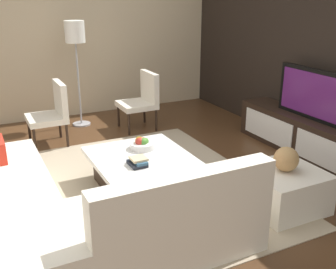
% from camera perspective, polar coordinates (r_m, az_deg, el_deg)
% --- Properties ---
extents(ground_plane, '(14.00, 14.00, 0.00)m').
position_cam_1_polar(ground_plane, '(4.39, -4.44, -8.25)').
color(ground_plane, '#4C301C').
extents(side_wall_left, '(0.12, 5.20, 2.80)m').
position_cam_1_polar(side_wall_left, '(7.02, -13.45, 13.90)').
color(side_wall_left, beige).
rests_on(side_wall_left, ground).
extents(area_rug, '(3.14, 2.76, 0.01)m').
position_cam_1_polar(area_rug, '(4.47, -4.94, -7.65)').
color(area_rug, tan).
rests_on(area_rug, ground).
extents(media_console, '(2.26, 0.46, 0.50)m').
position_cam_1_polar(media_console, '(5.55, 19.01, -0.33)').
color(media_console, black).
rests_on(media_console, ground).
extents(television, '(1.14, 0.06, 0.64)m').
position_cam_1_polar(television, '(5.39, 19.68, 5.35)').
color(television, black).
rests_on(television, media_console).
extents(sectional_couch, '(2.44, 2.32, 0.82)m').
position_cam_1_polar(sectional_couch, '(3.60, -14.79, -10.43)').
color(sectional_couch, silver).
rests_on(sectional_couch, ground).
extents(coffee_table, '(1.08, 1.02, 0.38)m').
position_cam_1_polar(coffee_table, '(4.41, -3.80, -5.13)').
color(coffee_table, black).
rests_on(coffee_table, ground).
extents(accent_chair_near, '(0.53, 0.51, 0.87)m').
position_cam_1_polar(accent_chair_near, '(5.79, -15.88, 3.31)').
color(accent_chair_near, black).
rests_on(accent_chair_near, ground).
extents(floor_lamp, '(0.30, 0.30, 1.62)m').
position_cam_1_polar(floor_lamp, '(6.38, -12.90, 12.90)').
color(floor_lamp, '#A5A5AA').
rests_on(floor_lamp, ground).
extents(ottoman, '(0.70, 0.70, 0.40)m').
position_cam_1_polar(ottoman, '(4.18, 15.84, -7.38)').
color(ottoman, silver).
rests_on(ottoman, ground).
extents(fruit_bowl, '(0.28, 0.28, 0.14)m').
position_cam_1_polar(fruit_bowl, '(4.51, -3.64, -1.33)').
color(fruit_bowl, silver).
rests_on(fruit_bowl, coffee_table).
extents(accent_chair_far, '(0.53, 0.52, 0.87)m').
position_cam_1_polar(accent_chair_far, '(6.26, -3.62, 5.23)').
color(accent_chair_far, black).
rests_on(accent_chair_far, ground).
extents(decorative_ball, '(0.24, 0.24, 0.24)m').
position_cam_1_polar(decorative_ball, '(4.05, 16.26, -3.34)').
color(decorative_ball, '#AD8451').
rests_on(decorative_ball, ottoman).
extents(book_stack, '(0.23, 0.17, 0.08)m').
position_cam_1_polar(book_stack, '(4.10, -4.23, -3.82)').
color(book_stack, '#1E232D').
rests_on(book_stack, coffee_table).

